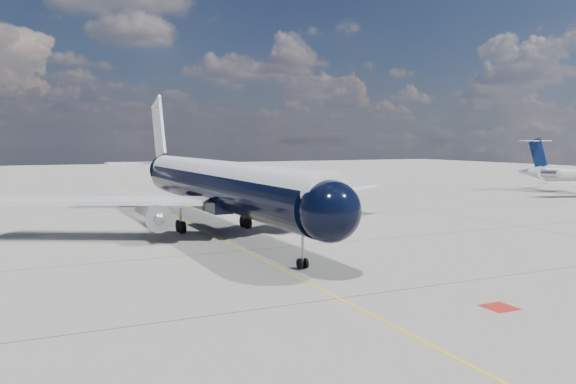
# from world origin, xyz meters

# --- Properties ---
(ground) EXTENTS (320.00, 320.00, 0.00)m
(ground) POSITION_xyz_m (0.00, 30.00, 0.00)
(ground) COLOR gray
(ground) RESTS_ON ground
(taxiway_centerline) EXTENTS (0.16, 160.00, 0.01)m
(taxiway_centerline) POSITION_xyz_m (0.00, 25.00, 0.00)
(taxiway_centerline) COLOR yellow
(taxiway_centerline) RESTS_ON ground
(red_marking) EXTENTS (1.60, 1.60, 0.01)m
(red_marking) POSITION_xyz_m (6.80, -10.00, 0.00)
(red_marking) COLOR maroon
(red_marking) RESTS_ON ground
(main_airliner) EXTENTS (41.71, 50.70, 14.66)m
(main_airliner) POSITION_xyz_m (0.95, 20.80, 4.55)
(main_airliner) COLOR black
(main_airliner) RESTS_ON ground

